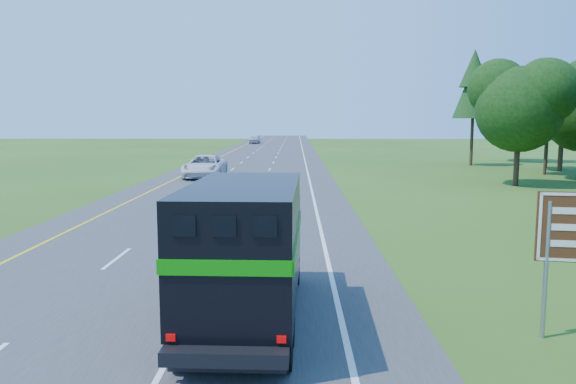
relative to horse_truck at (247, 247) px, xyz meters
The scene contains 5 objects.
road 36.24m from the horse_truck, 95.16° to the left, with size 15.00×260.00×0.04m, color #38383A.
lane_markings 36.24m from the horse_truck, 95.16° to the left, with size 11.15×260.00×0.01m.
horse_truck is the anchor object (origin of this frame).
white_suv 34.66m from the horse_truck, 100.82° to the left, with size 3.11×6.74×1.87m, color silver.
far_car 104.18m from the horse_truck, 94.08° to the left, with size 2.05×5.09×1.73m, color #B6B6BD.
Camera 1 is at (4.40, 1.00, 4.81)m, focal length 35.00 mm.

